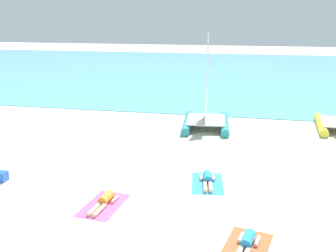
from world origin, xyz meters
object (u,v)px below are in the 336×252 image
Objects in this scene: sunbather_left at (104,201)px; sunbather_right at (247,243)px; cooler_box at (0,176)px; towel_left at (104,205)px; towel_right at (246,248)px; sunbather_middle at (207,179)px; towel_middle at (207,183)px; sailboat_teal at (206,114)px.

sunbather_left is 4.70m from sunbather_right.
sunbather_left is at bearing -12.14° from cooler_box.
towel_left and towel_right have the same top height.
sunbather_middle reaches higher than towel_left.
towel_middle is 4.05m from sunbather_right.
cooler_box is (-8.80, 2.50, 0.17)m from towel_right.
cooler_box reaches higher than towel_middle.
sailboat_teal is 9.89× the size of cooler_box.
sunbather_left is 3.79m from towel_middle.
towel_left is 3.83m from towel_middle.
towel_left is 4.69m from sunbather_right.
sailboat_teal is at bearing 97.11° from towel_middle.
towel_right is at bearing -69.71° from towel_middle.
cooler_box reaches higher than sunbather_left.
towel_right is (1.43, -3.91, -0.13)m from sunbather_middle.
sunbather_right is (1.44, -3.78, 0.13)m from towel_middle.
sunbather_right is at bearing -17.79° from towel_left.
sunbather_left is 1.00× the size of sunbather_middle.
towel_right is at bearing -90.00° from sunbather_right.
towel_left is at bearing -90.00° from sunbather_left.
towel_left is 4.69m from towel_right.
towel_left is at bearing -12.99° from cooler_box.
cooler_box is (-8.81, 2.43, 0.05)m from sunbather_right.
towel_left is (-2.13, -9.52, -0.73)m from sailboat_teal.
towel_middle is at bearing 10.35° from cooler_box.
towel_right is at bearing -15.87° from cooler_box.
sunbather_left reaches higher than towel_left.
sunbather_left is 3.13× the size of cooler_box.
sunbather_middle is 1.00× the size of sunbather_right.
sunbather_middle is (0.89, -7.11, -0.61)m from sailboat_teal.
sunbather_left and sunbather_right have the same top height.
sunbather_left is 3.82m from sunbather_middle.
cooler_box is at bearing -132.47° from sailboat_teal.
cooler_box is at bearing -169.65° from towel_middle.
sailboat_teal is 11.28m from towel_right.
sunbather_left is 0.82× the size of towel_right.
cooler_box reaches higher than sunbather_middle.
sunbather_right is at bearing -83.20° from sailboat_teal.
sunbather_right is at bearing -77.28° from sunbather_middle.
sunbather_right is at bearing -15.45° from cooler_box.
towel_right is at bearing -18.60° from towel_left.
towel_right is (4.45, -1.50, 0.00)m from towel_left.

